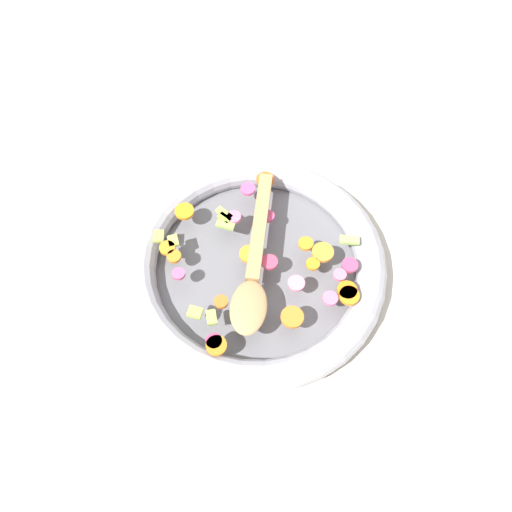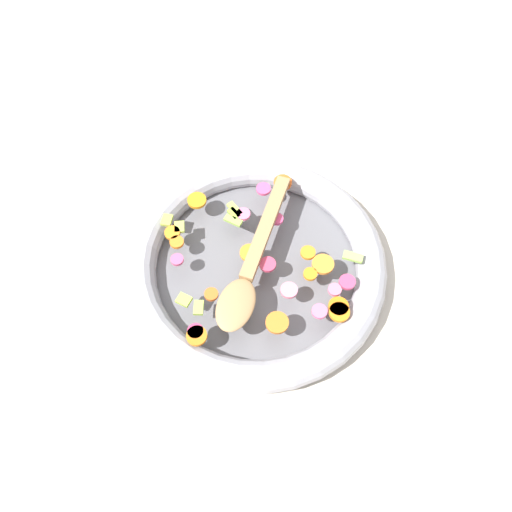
{
  "view_description": "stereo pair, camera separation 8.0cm",
  "coord_description": "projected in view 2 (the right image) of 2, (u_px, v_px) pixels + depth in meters",
  "views": [
    {
      "loc": [
        -0.18,
        -0.35,
        0.75
      ],
      "look_at": [
        0.0,
        0.0,
        0.05
      ],
      "focal_mm": 35.0,
      "sensor_mm": 36.0,
      "label": 1
    },
    {
      "loc": [
        -0.1,
        -0.38,
        0.75
      ],
      "look_at": [
        0.0,
        0.0,
        0.05
      ],
      "focal_mm": 35.0,
      "sensor_mm": 36.0,
      "label": 2
    }
  ],
  "objects": [
    {
      "name": "chopped_vegetables",
      "position": [
        262.0,
        262.0,
        0.79
      ],
      "size": [
        0.31,
        0.3,
        0.01
      ],
      "color": "orange",
      "rests_on": "skillet"
    },
    {
      "name": "wooden_spoon",
      "position": [
        251.0,
        266.0,
        0.78
      ],
      "size": [
        0.19,
        0.27,
        0.01
      ],
      "color": "#A87F51",
      "rests_on": "chopped_vegetables"
    },
    {
      "name": "ground_plane",
      "position": [
        256.0,
        270.0,
        0.84
      ],
      "size": [
        4.0,
        4.0,
        0.0
      ],
      "primitive_type": "plane",
      "color": "beige"
    },
    {
      "name": "skillet",
      "position": [
        256.0,
        264.0,
        0.83
      ],
      "size": [
        0.43,
        0.43,
        0.05
      ],
      "color": "slate",
      "rests_on": "ground_plane"
    }
  ]
}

